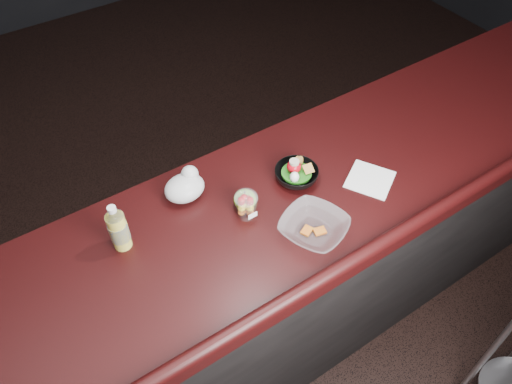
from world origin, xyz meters
TOP-DOWN VIEW (x-y plane):
  - room_shell at (0.00, 0.00)m, footprint 8.00×8.00m
  - counter at (0.00, 0.30)m, footprint 4.06×0.71m
  - lemonade_bottle at (-0.35, 0.43)m, footprint 0.06×0.06m
  - fruit_cup at (0.07, 0.31)m, footprint 0.08×0.08m
  - green_apple at (0.08, 0.34)m, footprint 0.08×0.08m
  - plastic_bag at (-0.07, 0.51)m, footprint 0.15×0.12m
  - snack_bowl at (0.31, 0.35)m, footprint 0.19×0.19m
  - takeout_bowl at (0.22, 0.12)m, footprint 0.29×0.29m
  - paper_napkin at (0.55, 0.20)m, footprint 0.22×0.22m

SIDE VIEW (x-z plane):
  - counter at x=0.00m, z-range 0.00..1.02m
  - paper_napkin at x=0.55m, z-range 1.02..1.02m
  - takeout_bowl at x=0.22m, z-range 1.02..1.07m
  - snack_bowl at x=0.31m, z-range 1.01..1.10m
  - green_apple at x=0.08m, z-range 1.02..1.10m
  - plastic_bag at x=-0.07m, z-range 1.01..1.12m
  - fruit_cup at x=0.07m, z-range 1.02..1.14m
  - lemonade_bottle at x=-0.35m, z-range 1.00..1.20m
  - room_shell at x=0.00m, z-range -2.17..5.83m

